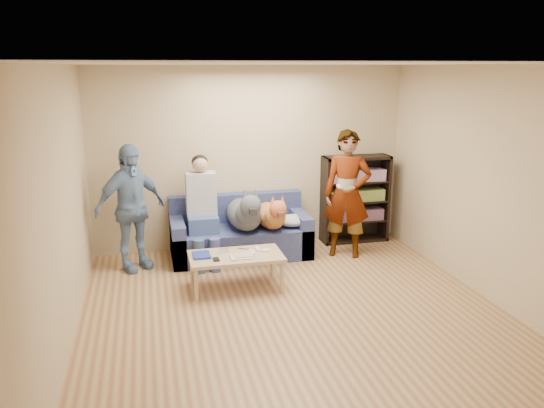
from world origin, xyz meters
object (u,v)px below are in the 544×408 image
object	(u,v)px
person_standing_left	(131,208)
notebook_blue	(201,255)
sofa	(240,236)
person_seated	(202,206)
coffee_table	(236,258)
camera_silver	(224,250)
person_standing_right	(347,194)
dog_tan	(272,215)
bookshelf	(355,197)
dog_gray	(245,213)

from	to	relation	value
person_standing_left	notebook_blue	world-z (taller)	person_standing_left
sofa	person_seated	distance (m)	0.73
sofa	coffee_table	distance (m)	1.16
notebook_blue	camera_silver	bearing A→B (deg)	14.04
camera_silver	person_standing_right	bearing A→B (deg)	20.12
person_standing_left	coffee_table	distance (m)	1.58
sofa	person_standing_left	bearing A→B (deg)	-172.12
notebook_blue	person_seated	size ratio (longest dim) A/B	0.18
dog_tan	bookshelf	bearing A→B (deg)	18.34
person_standing_left	bookshelf	distance (m)	3.27
dog_tan	coffee_table	size ratio (longest dim) A/B	1.04
camera_silver	notebook_blue	bearing A→B (deg)	-165.96
coffee_table	bookshelf	size ratio (longest dim) A/B	0.85
person_standing_right	person_seated	world-z (taller)	person_standing_right
person_standing_right	person_seated	xyz separation A→B (m)	(-1.96, 0.22, -0.11)
notebook_blue	bookshelf	xyz separation A→B (m)	(2.45, 1.32, 0.25)
coffee_table	bookshelf	world-z (taller)	bookshelf
person_standing_left	dog_gray	world-z (taller)	person_standing_left
person_seated	coffee_table	world-z (taller)	person_seated
coffee_table	camera_silver	bearing A→B (deg)	135.00
sofa	person_seated	size ratio (longest dim) A/B	1.29
person_standing_left	notebook_blue	distance (m)	1.25
person_standing_left	dog_tan	bearing A→B (deg)	-31.33
notebook_blue	person_seated	bearing A→B (deg)	82.63
person_standing_right	bookshelf	size ratio (longest dim) A/B	1.35
notebook_blue	sofa	xyz separation A→B (m)	(0.65, 1.08, -0.15)
dog_tan	person_standing_left	bearing A→B (deg)	179.08
dog_gray	person_standing_right	bearing A→B (deg)	-6.15
camera_silver	sofa	world-z (taller)	sofa
dog_gray	coffee_table	distance (m)	1.02
person_standing_right	coffee_table	distance (m)	1.93
notebook_blue	dog_tan	distance (m)	1.37
person_seated	bookshelf	xyz separation A→B (m)	(2.32, 0.36, -0.09)
person_standing_right	camera_silver	world-z (taller)	person_standing_right
person_standing_right	camera_silver	bearing A→B (deg)	-134.33
person_standing_right	sofa	distance (m)	1.60
person_seated	notebook_blue	bearing A→B (deg)	-97.37
camera_silver	person_seated	bearing A→B (deg)	99.99
notebook_blue	coffee_table	bearing A→B (deg)	-7.13
person_standing_left	dog_tan	world-z (taller)	person_standing_left
dog_gray	coffee_table	world-z (taller)	dog_gray
camera_silver	coffee_table	distance (m)	0.18
person_standing_right	person_seated	bearing A→B (deg)	-160.98
coffee_table	person_seated	bearing A→B (deg)	105.34
dog_gray	dog_tan	xyz separation A→B (m)	(0.36, -0.03, -0.04)
person_standing_right	dog_tan	size ratio (longest dim) A/B	1.53
dog_tan	coffee_table	xyz separation A→B (m)	(-0.65, -0.90, -0.25)
person_standing_left	sofa	distance (m)	1.55
bookshelf	person_standing_right	bearing A→B (deg)	-121.58
person_seated	bookshelf	world-z (taller)	person_seated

